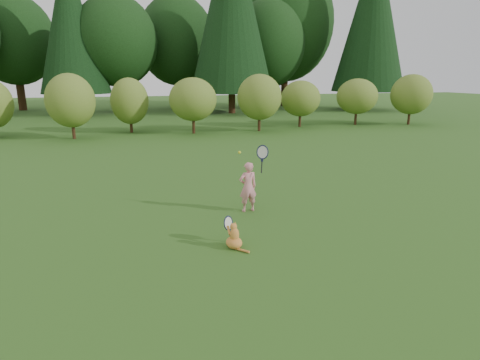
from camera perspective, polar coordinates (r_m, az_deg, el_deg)
name	(u,v)px	position (r m, az deg, el deg)	size (l,w,h in m)	color
ground	(241,228)	(7.45, 0.18, -6.83)	(100.00, 100.00, 0.00)	#2A5718
shrub_row	(167,104)	(19.80, -10.29, 10.59)	(28.00, 3.00, 2.80)	#5C7825
woodland_backdrop	(148,2)	(30.11, -12.91, 23.45)	(48.00, 10.00, 15.00)	black
child	(248,186)	(8.18, 1.21, -0.83)	(0.60, 0.39, 1.55)	pink
cat	(234,235)	(6.56, -0.89, -7.77)	(0.38, 0.62, 0.60)	orange
tennis_ball	(239,152)	(8.62, -0.08, 3.95)	(0.06, 0.06, 0.06)	#CEDA19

